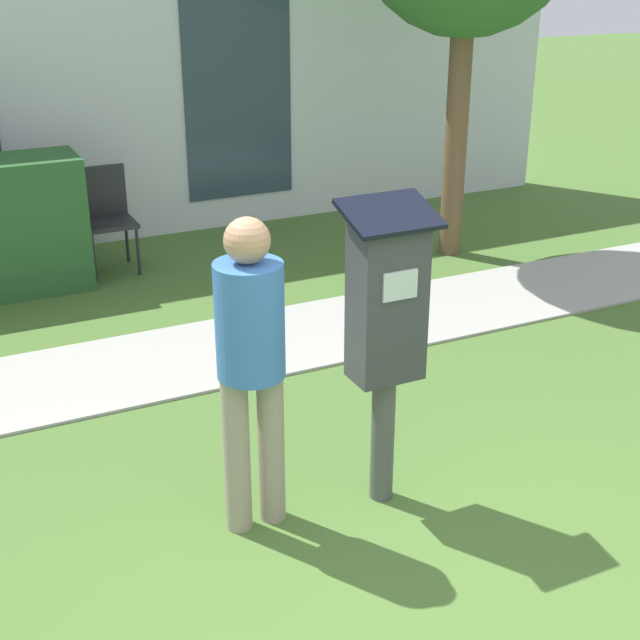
# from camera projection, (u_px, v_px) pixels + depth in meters

# --- Properties ---
(sidewalk) EXTENTS (12.00, 1.10, 0.02)m
(sidewalk) POSITION_uv_depth(u_px,v_px,m) (203.00, 354.00, 6.24)
(sidewalk) COLOR #A3A099
(sidewalk) RESTS_ON ground
(building_facade) EXTENTS (10.00, 0.26, 3.20)m
(building_facade) POSITION_uv_depth(u_px,v_px,m) (88.00, 71.00, 8.07)
(building_facade) COLOR silver
(building_facade) RESTS_ON ground
(parking_meter) EXTENTS (0.44, 0.31, 1.59)m
(parking_meter) POSITION_uv_depth(u_px,v_px,m) (386.00, 317.00, 4.27)
(parking_meter) COLOR #4C4C4C
(parking_meter) RESTS_ON ground
(person_standing) EXTENTS (0.32, 0.32, 1.58)m
(person_standing) POSITION_uv_depth(u_px,v_px,m) (251.00, 354.00, 4.10)
(person_standing) COLOR gray
(person_standing) RESTS_ON ground
(outdoor_chair_middle) EXTENTS (0.44, 0.44, 0.90)m
(outdoor_chair_middle) POSITION_uv_depth(u_px,v_px,m) (105.00, 210.00, 7.71)
(outdoor_chair_middle) COLOR #262628
(outdoor_chair_middle) RESTS_ON ground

